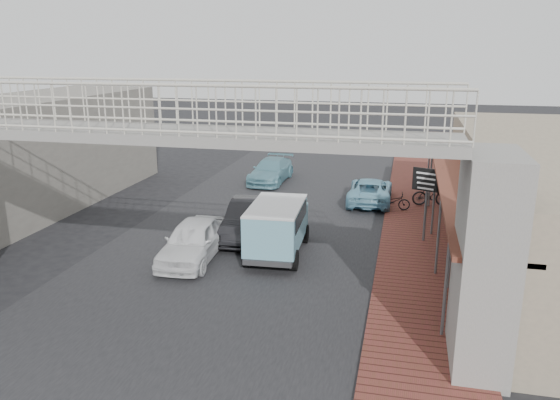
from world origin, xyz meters
The scene contains 15 objects.
ground centered at (0.00, 0.00, 0.00)m, with size 120.00×120.00×0.00m, color black.
road_strip centered at (0.00, 0.00, 0.01)m, with size 10.00×60.00×0.01m, color black.
sidewalk centered at (6.50, 3.00, 0.05)m, with size 3.00×40.00×0.10m, color brown.
shophouse_row centered at (10.97, 4.00, 2.01)m, with size 7.20×18.00×4.00m.
footbridge centered at (0.00, -4.00, 3.18)m, with size 16.40×2.40×6.34m.
building_far_left centered at (-11.00, 6.00, 2.50)m, with size 5.00×14.00×5.00m, color gray.
white_hatchback centered at (-1.24, 0.58, 0.70)m, with size 1.65×4.10×1.40m, color white.
dark_sedan centered at (0.00, 3.35, 0.73)m, with size 1.54×4.40×1.45m, color black.
angkot_curb centered at (4.20, 9.34, 0.59)m, with size 1.95×4.24×1.18m, color #79B8D2.
angkot_far centered at (-1.42, 12.35, 0.63)m, with size 1.76×4.32×1.25m, color #659FB0.
angkot_van centered at (1.50, 1.68, 1.22)m, with size 1.99×4.01×1.92m.
motorcycle_near centered at (5.30, 8.02, 0.50)m, with size 0.53×1.53×0.80m, color black.
motorcycle_far centered at (7.00, 9.12, 0.62)m, with size 0.49×1.73×1.04m, color black.
street_clock centered at (7.43, -0.33, 2.47)m, with size 0.73×0.65×2.86m.
arrow_sign centered at (7.23, 3.88, 2.42)m, with size 1.73×1.17×2.87m.
Camera 1 is at (5.74, -16.01, 7.10)m, focal length 35.00 mm.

